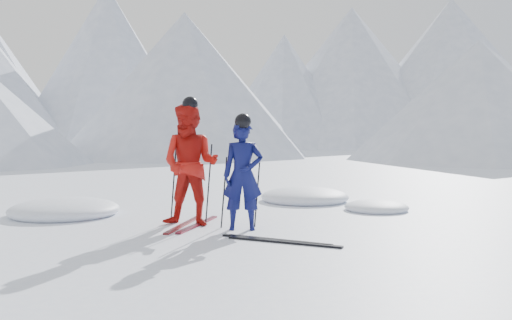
{
  "coord_description": "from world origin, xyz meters",
  "views": [
    {
      "loc": [
        -2.14,
        -8.29,
        1.56
      ],
      "look_at": [
        -1.48,
        0.5,
        1.1
      ],
      "focal_mm": 38.0,
      "sensor_mm": 36.0,
      "label": 1
    }
  ],
  "objects": [
    {
      "name": "ground",
      "position": [
        0.0,
        0.0,
        0.0
      ],
      "size": [
        160.0,
        160.0,
        0.0
      ],
      "primitive_type": "plane",
      "color": "white",
      "rests_on": "ground"
    },
    {
      "name": "mountain_range",
      "position": [
        5.71,
        35.31,
        6.72
      ],
      "size": [
        106.15,
        62.94,
        15.53
      ],
      "color": "#B2BCD1",
      "rests_on": "ground"
    },
    {
      "name": "skier_blue",
      "position": [
        -1.7,
        0.28,
        0.87
      ],
      "size": [
        0.66,
        0.45,
        1.74
      ],
      "primitive_type": "imported",
      "rotation": [
        0.0,
        0.0,
        -0.06
      ],
      "color": "#0C0F48",
      "rests_on": "ground"
    },
    {
      "name": "skier_red",
      "position": [
        -2.55,
        0.73,
        1.02
      ],
      "size": [
        1.17,
        1.03,
        2.03
      ],
      "primitive_type": "imported",
      "rotation": [
        0.0,
        0.0,
        -0.3
      ],
      "color": "#B6150E",
      "rests_on": "ground"
    },
    {
      "name": "pole_blue_left",
      "position": [
        -2.0,
        0.43,
        0.58
      ],
      "size": [
        0.12,
        0.08,
        1.16
      ],
      "primitive_type": "cylinder",
      "rotation": [
        0.05,
        0.08,
        0.0
      ],
      "color": "black",
      "rests_on": "ground"
    },
    {
      "name": "pole_blue_right",
      "position": [
        -1.45,
        0.53,
        0.58
      ],
      "size": [
        0.12,
        0.07,
        1.16
      ],
      "primitive_type": "cylinder",
      "rotation": [
        -0.04,
        0.08,
        0.0
      ],
      "color": "black",
      "rests_on": "ground"
    },
    {
      "name": "pole_red_left",
      "position": [
        -2.85,
        0.98,
        0.68
      ],
      "size": [
        0.13,
        0.1,
        1.35
      ],
      "primitive_type": "cylinder",
      "rotation": [
        0.06,
        0.08,
        0.0
      ],
      "color": "black",
      "rests_on": "ground"
    },
    {
      "name": "pole_red_right",
      "position": [
        -2.25,
        0.88,
        0.68
      ],
      "size": [
        0.13,
        0.09,
        1.35
      ],
      "primitive_type": "cylinder",
      "rotation": [
        -0.05,
        0.08,
        0.0
      ],
      "color": "black",
      "rests_on": "ground"
    },
    {
      "name": "ski_worn_left",
      "position": [
        -2.67,
        0.73,
        0.01
      ],
      "size": [
        0.53,
        1.66,
        0.03
      ],
      "primitive_type": "cube",
      "rotation": [
        0.0,
        0.0,
        -0.27
      ],
      "color": "black",
      "rests_on": "ground"
    },
    {
      "name": "ski_worn_right",
      "position": [
        -2.43,
        0.73,
        0.01
      ],
      "size": [
        0.65,
        1.63,
        0.03
      ],
      "primitive_type": "cube",
      "rotation": [
        0.0,
        0.0,
        -0.34
      ],
      "color": "black",
      "rests_on": "ground"
    },
    {
      "name": "ski_loose_a",
      "position": [
        -1.29,
        -0.67,
        0.01
      ],
      "size": [
        1.5,
        0.95,
        0.03
      ],
      "primitive_type": "cube",
      "rotation": [
        0.0,
        0.0,
        1.03
      ],
      "color": "black",
      "rests_on": "ground"
    },
    {
      "name": "ski_loose_b",
      "position": [
        -1.19,
        -0.82,
        0.01
      ],
      "size": [
        1.53,
        0.9,
        0.03
      ],
      "primitive_type": "cube",
      "rotation": [
        0.0,
        0.0,
        1.06
      ],
      "color": "black",
      "rests_on": "ground"
    },
    {
      "name": "snow_lumps",
      "position": [
        -2.21,
        2.76,
        0.0
      ],
      "size": [
        7.65,
        3.68,
        0.44
      ],
      "color": "white",
      "rests_on": "ground"
    }
  ]
}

